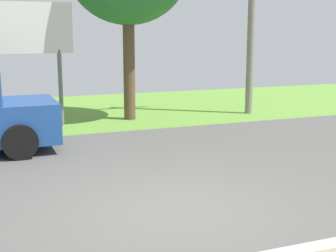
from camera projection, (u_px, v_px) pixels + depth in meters
ground_plane at (121, 164)px, 9.94m from camera, size 40.00×22.00×0.20m
roadside_billboard at (25, 37)px, 13.07m from camera, size 2.60×0.12×3.50m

